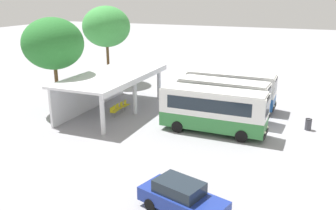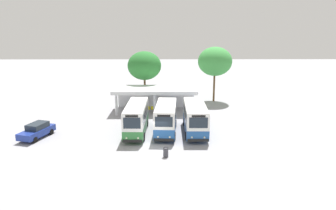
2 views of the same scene
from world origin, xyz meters
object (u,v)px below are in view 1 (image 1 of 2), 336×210
at_px(waiting_chair_middle_seat, 119,107).
at_px(waiting_chair_fifth_seat, 126,104).
at_px(city_bus_nearest_orange, 213,109).
at_px(parked_car_flank, 182,197).
at_px(city_bus_middle_cream, 231,88).
at_px(waiting_chair_end_by_column, 113,111).
at_px(waiting_chair_second_from_end, 115,109).
at_px(city_bus_second_in_row, 223,98).
at_px(waiting_chair_fourth_seat, 123,105).
at_px(litter_bin_apron, 308,124).

distance_m(waiting_chair_middle_seat, waiting_chair_fifth_seat, 1.20).
height_order(city_bus_nearest_orange, parked_car_flank, city_bus_nearest_orange).
height_order(city_bus_middle_cream, waiting_chair_middle_seat, city_bus_middle_cream).
xyz_separation_m(parked_car_flank, waiting_chair_fifth_seat, (13.43, 10.30, -0.31)).
distance_m(waiting_chair_end_by_column, waiting_chair_second_from_end, 0.60).
xyz_separation_m(city_bus_second_in_row, waiting_chair_fourth_seat, (-1.30, 8.84, -1.32)).
xyz_separation_m(city_bus_middle_cream, waiting_chair_second_from_end, (-5.84, 8.80, -1.32)).
xyz_separation_m(city_bus_nearest_orange, waiting_chair_second_from_end, (0.86, 8.95, -1.34)).
relative_size(city_bus_second_in_row, waiting_chair_middle_seat, 8.87).
distance_m(city_bus_middle_cream, waiting_chair_second_from_end, 10.64).
bearing_deg(waiting_chair_middle_seat, waiting_chair_end_by_column, -175.83).
xyz_separation_m(city_bus_nearest_orange, waiting_chair_end_by_column, (0.26, 8.88, -1.34)).
height_order(waiting_chair_fourth_seat, litter_bin_apron, litter_bin_apron).
xyz_separation_m(waiting_chair_middle_seat, waiting_chair_fourth_seat, (0.60, -0.06, 0.00)).
xyz_separation_m(city_bus_nearest_orange, waiting_chair_fourth_seat, (2.05, 8.90, -1.34)).
bearing_deg(waiting_chair_second_from_end, waiting_chair_fourth_seat, -2.40).
bearing_deg(waiting_chair_end_by_column, waiting_chair_middle_seat, 4.17).
bearing_deg(city_bus_middle_cream, parked_car_flank, -174.79).
distance_m(waiting_chair_second_from_end, waiting_chair_fourth_seat, 1.20).
bearing_deg(waiting_chair_middle_seat, waiting_chair_second_from_end, -178.60).
bearing_deg(waiting_chair_fifth_seat, parked_car_flank, -142.51).
height_order(waiting_chair_end_by_column, waiting_chair_middle_seat, same).
bearing_deg(waiting_chair_middle_seat, waiting_chair_fourth_seat, -6.18).
relative_size(waiting_chair_middle_seat, waiting_chair_fifth_seat, 1.00).
height_order(waiting_chair_fourth_seat, waiting_chair_fifth_seat, same).
xyz_separation_m(parked_car_flank, waiting_chair_second_from_end, (11.64, 10.39, -0.31)).
xyz_separation_m(waiting_chair_end_by_column, waiting_chair_fifth_seat, (2.39, -0.02, 0.00)).
bearing_deg(waiting_chair_second_from_end, city_bus_second_in_row, -74.34).
height_order(city_bus_second_in_row, parked_car_flank, city_bus_second_in_row).
bearing_deg(waiting_chair_fifth_seat, waiting_chair_second_from_end, 177.16).
bearing_deg(waiting_chair_second_from_end, city_bus_nearest_orange, -95.46).
bearing_deg(waiting_chair_end_by_column, city_bus_nearest_orange, -91.66).
distance_m(waiting_chair_fourth_seat, waiting_chair_fifth_seat, 0.60).
relative_size(waiting_chair_middle_seat, litter_bin_apron, 0.96).
distance_m(city_bus_nearest_orange, waiting_chair_fourth_seat, 9.23).
relative_size(waiting_chair_end_by_column, waiting_chair_second_from_end, 1.00).
distance_m(waiting_chair_fifth_seat, litter_bin_apron, 15.62).
bearing_deg(waiting_chair_fourth_seat, waiting_chair_fifth_seat, -3.74).
bearing_deg(waiting_chair_end_by_column, waiting_chair_second_from_end, 6.91).
bearing_deg(waiting_chair_fourth_seat, waiting_chair_end_by_column, -179.28).
bearing_deg(city_bus_middle_cream, city_bus_nearest_orange, -178.68).
height_order(parked_car_flank, waiting_chair_middle_seat, parked_car_flank).
height_order(waiting_chair_second_from_end, waiting_chair_middle_seat, same).
bearing_deg(parked_car_flank, city_bus_second_in_row, 6.05).
bearing_deg(city_bus_second_in_row, parked_car_flank, -173.95).
distance_m(city_bus_middle_cream, waiting_chair_fifth_seat, 9.69).
xyz_separation_m(waiting_chair_middle_seat, litter_bin_apron, (1.88, -15.71, -0.07)).
distance_m(city_bus_nearest_orange, city_bus_second_in_row, 3.35).
relative_size(waiting_chair_middle_seat, waiting_chair_fourth_seat, 1.00).
bearing_deg(city_bus_second_in_row, waiting_chair_second_from_end, 105.66).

